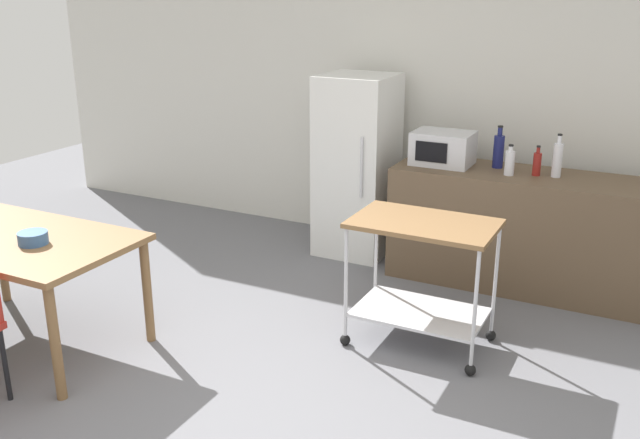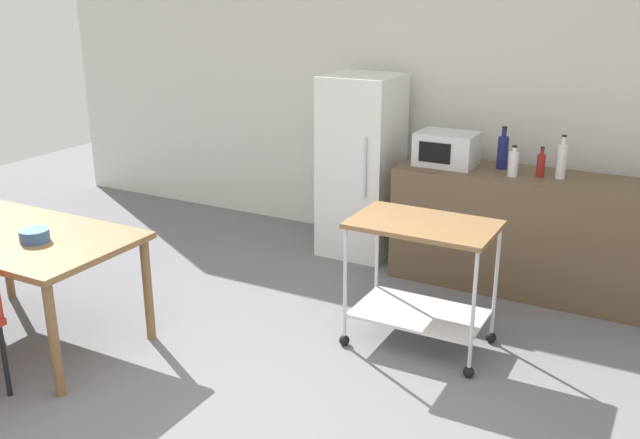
{
  "view_description": "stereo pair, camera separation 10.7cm",
  "coord_description": "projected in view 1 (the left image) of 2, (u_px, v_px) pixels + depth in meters",
  "views": [
    {
      "loc": [
        1.83,
        -2.68,
        2.27
      ],
      "look_at": [
        -0.14,
        1.2,
        0.8
      ],
      "focal_mm": 39.51,
      "sensor_mm": 36.0,
      "label": 1
    },
    {
      "loc": [
        1.93,
        -2.63,
        2.27
      ],
      "look_at": [
        -0.14,
        1.2,
        0.8
      ],
      "focal_mm": 39.51,
      "sensor_mm": 36.0,
      "label": 2
    }
  ],
  "objects": [
    {
      "name": "ground_plane",
      "position": [
        243.0,
        428.0,
        3.78
      ],
      "size": [
        12.0,
        12.0,
        0.0
      ],
      "primitive_type": "plane",
      "color": "slate"
    },
    {
      "name": "back_wall",
      "position": [
        441.0,
        84.0,
        6.02
      ],
      "size": [
        8.4,
        0.12,
        2.9
      ],
      "primitive_type": "cube",
      "color": "silver",
      "rests_on": "ground_plane"
    },
    {
      "name": "kitchen_counter",
      "position": [
        522.0,
        230.0,
        5.44
      ],
      "size": [
        2.0,
        0.64,
        0.9
      ],
      "primitive_type": "cube",
      "color": "brown",
      "rests_on": "ground_plane"
    },
    {
      "name": "dining_table",
      "position": [
        17.0,
        248.0,
        4.46
      ],
      "size": [
        1.5,
        0.9,
        0.75
      ],
      "color": "brown",
      "rests_on": "ground_plane"
    },
    {
      "name": "refrigerator",
      "position": [
        357.0,
        166.0,
        6.05
      ],
      "size": [
        0.6,
        0.63,
        1.55
      ],
      "color": "white",
      "rests_on": "ground_plane"
    },
    {
      "name": "kitchen_cart",
      "position": [
        422.0,
        262.0,
        4.49
      ],
      "size": [
        0.91,
        0.57,
        0.85
      ],
      "color": "brown",
      "rests_on": "ground_plane"
    },
    {
      "name": "microwave",
      "position": [
        443.0,
        148.0,
        5.55
      ],
      "size": [
        0.46,
        0.35,
        0.26
      ],
      "color": "silver",
      "rests_on": "kitchen_counter"
    },
    {
      "name": "bottle_hot_sauce",
      "position": [
        499.0,
        150.0,
        5.45
      ],
      "size": [
        0.08,
        0.08,
        0.33
      ],
      "color": "navy",
      "rests_on": "kitchen_counter"
    },
    {
      "name": "bottle_wine",
      "position": [
        510.0,
        162.0,
        5.25
      ],
      "size": [
        0.07,
        0.07,
        0.23
      ],
      "color": "silver",
      "rests_on": "kitchen_counter"
    },
    {
      "name": "bottle_vinegar",
      "position": [
        537.0,
        163.0,
        5.24
      ],
      "size": [
        0.06,
        0.06,
        0.23
      ],
      "color": "maroon",
      "rests_on": "kitchen_counter"
    },
    {
      "name": "bottle_sparkling_water",
      "position": [
        557.0,
        159.0,
        5.18
      ],
      "size": [
        0.07,
        0.07,
        0.32
      ],
      "color": "silver",
      "rests_on": "kitchen_counter"
    },
    {
      "name": "fruit_bowl",
      "position": [
        33.0,
        238.0,
        4.3
      ],
      "size": [
        0.18,
        0.18,
        0.08
      ],
      "primitive_type": "cylinder",
      "color": "#33598C",
      "rests_on": "dining_table"
    }
  ]
}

